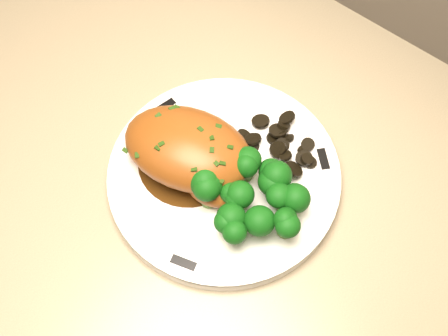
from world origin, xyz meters
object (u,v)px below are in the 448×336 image
Objects in this scene: counter at (87,174)px; broccoli_florets at (250,195)px; plate at (224,176)px; chicken_breast at (191,153)px.

counter is 15.67× the size of broccoli_florets.
plate is 0.05m from chicken_breast.
plate is 2.13× the size of broccoli_florets.
counter is 7.36× the size of plate.
counter is 0.54m from chicken_breast.
chicken_breast reaches higher than plate.
counter is 11.25× the size of chicken_breast.
counter reaches higher than broccoli_florets.
chicken_breast is at bearing -155.04° from plate.
broccoli_florets is at bearing -1.78° from counter.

